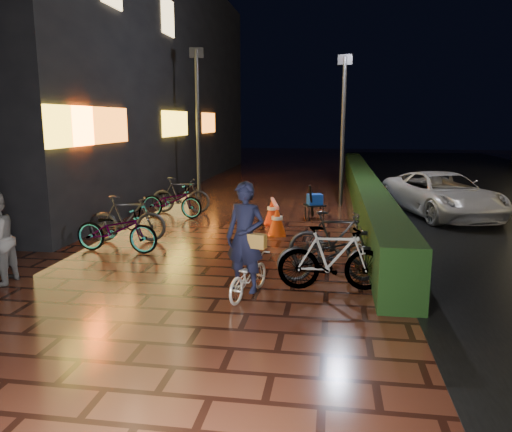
% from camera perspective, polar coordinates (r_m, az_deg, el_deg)
% --- Properties ---
extents(ground, '(80.00, 80.00, 0.00)m').
position_cam_1_polar(ground, '(9.56, -5.38, -5.76)').
color(ground, '#381911').
rests_on(ground, ground).
extents(hedge, '(0.70, 20.00, 1.00)m').
position_cam_1_polar(hedge, '(17.06, 12.12, 3.16)').
color(hedge, black).
rests_on(hedge, ground).
extents(van, '(3.33, 4.90, 1.25)m').
position_cam_1_polar(van, '(15.32, 20.50, 2.33)').
color(van, silver).
rests_on(van, ground).
extents(storefront_block, '(12.09, 22.00, 9.00)m').
position_cam_1_polar(storefront_block, '(23.59, -21.98, 14.46)').
color(storefront_block, black).
rests_on(storefront_block, ground).
extents(lamp_post_hedge, '(0.45, 0.17, 4.71)m').
position_cam_1_polar(lamp_post_hedge, '(16.14, 9.92, 10.25)').
color(lamp_post_hedge, black).
rests_on(lamp_post_hedge, ground).
extents(lamp_post_sf, '(0.50, 0.20, 5.18)m').
position_cam_1_polar(lamp_post_sf, '(18.04, -6.68, 11.23)').
color(lamp_post_sf, black).
rests_on(lamp_post_sf, ground).
extents(cyclist, '(0.78, 1.35, 1.83)m').
position_cam_1_polar(cyclist, '(7.74, -1.09, -4.51)').
color(cyclist, silver).
rests_on(cyclist, ground).
extents(traffic_barrier, '(0.73, 1.76, 0.72)m').
position_cam_1_polar(traffic_barrier, '(12.61, 2.13, 0.04)').
color(traffic_barrier, '#E1410B').
rests_on(traffic_barrier, ground).
extents(cart_assembly, '(0.65, 0.69, 1.01)m').
position_cam_1_polar(cart_assembly, '(14.01, 6.70, 1.74)').
color(cart_assembly, black).
rests_on(cart_assembly, ground).
extents(parked_bikes_storefront, '(1.99, 5.27, 1.06)m').
position_cam_1_polar(parked_bikes_storefront, '(12.93, -11.73, 0.75)').
color(parked_bikes_storefront, black).
rests_on(parked_bikes_storefront, ground).
extents(parked_bikes_hedge, '(1.96, 2.08, 1.06)m').
position_cam_1_polar(parked_bikes_hedge, '(8.80, 8.73, -3.87)').
color(parked_bikes_hedge, black).
rests_on(parked_bikes_hedge, ground).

